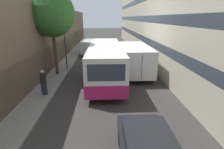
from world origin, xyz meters
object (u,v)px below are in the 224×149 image
Objects in this scene: street_tree_left at (51,14)px; street_lamp at (63,23)px; bus at (105,61)px; pedestrian at (43,82)px; box_truck at (133,56)px; panel_van at (89,46)px.

street_lamp is at bearing 67.06° from street_tree_left.
street_tree_left is (-4.40, 1.19, 3.80)m from bus.
pedestrian is 0.24× the size of street_tree_left.
box_truck is at bearing 40.88° from bus.
street_lamp is at bearing 145.22° from bus.
box_truck is 7.19m from street_lamp.
panel_van is at bearing 101.75° from bus.
box_truck is at bearing 40.02° from pedestrian.
pedestrian is 0.27× the size of street_lamp.
bus is 5.93m from street_tree_left.
street_tree_left reaches higher than pedestrian.
bus is 2.33× the size of panel_van.
street_lamp is at bearing 177.35° from box_truck.
box_truck reaches higher than pedestrian.
panel_van is 0.68× the size of street_lamp.
street_tree_left reaches higher than panel_van.
box_truck is (2.69, 2.33, -0.09)m from bus.
panel_van is at bearing 79.35° from street_lamp.
box_truck reaches higher than panel_van.
street_lamp reaches higher than pedestrian.
street_tree_left is at bearing 164.84° from bus.
pedestrian is (-4.10, -3.37, -0.50)m from bus.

